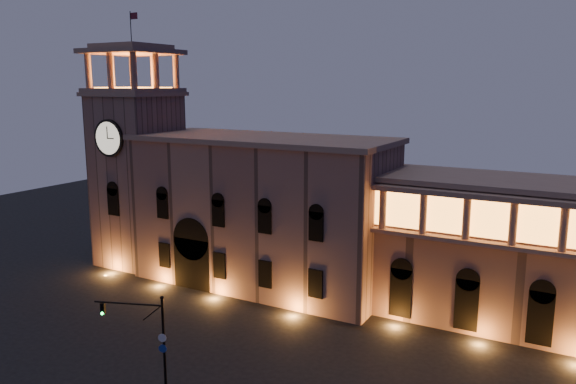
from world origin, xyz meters
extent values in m
plane|color=black|center=(0.00, 0.00, 0.00)|extent=(160.00, 160.00, 0.00)
cube|color=#7E5C52|center=(-2.00, 22.00, 8.50)|extent=(30.00, 12.00, 17.00)
cube|color=#8D7061|center=(-2.00, 22.00, 17.30)|extent=(30.80, 12.80, 0.60)
cube|color=black|center=(-8.00, 16.60, 3.00)|extent=(5.00, 1.40, 6.00)
cylinder|color=black|center=(-8.00, 16.60, 6.00)|extent=(5.00, 1.40, 5.00)
cube|color=orange|center=(-8.00, 16.40, 2.80)|extent=(4.20, 0.20, 5.00)
cube|color=#7E5C52|center=(-20.50, 21.00, 11.00)|extent=(9.00, 9.00, 22.00)
cube|color=#8D7061|center=(-20.50, 21.00, 22.25)|extent=(9.80, 9.80, 0.50)
cylinder|color=black|center=(-20.50, 16.32, 17.00)|extent=(4.60, 0.35, 4.60)
cylinder|color=beige|center=(-20.50, 16.18, 17.00)|extent=(4.00, 0.12, 4.00)
cube|color=#8D7061|center=(-20.50, 21.00, 22.75)|extent=(9.40, 9.40, 0.50)
cube|color=orange|center=(-20.50, 21.00, 23.05)|extent=(6.80, 6.80, 0.15)
cylinder|color=#8D7061|center=(-24.30, 17.20, 25.10)|extent=(0.76, 0.76, 4.20)
cylinder|color=#8D7061|center=(-20.50, 17.20, 25.10)|extent=(0.76, 0.76, 4.20)
cylinder|color=#8D7061|center=(-16.70, 17.20, 25.10)|extent=(0.76, 0.76, 4.20)
cylinder|color=#8D7061|center=(-24.30, 24.80, 25.10)|extent=(0.76, 0.76, 4.20)
cylinder|color=#8D7061|center=(-20.50, 24.80, 25.10)|extent=(0.76, 0.76, 4.20)
cylinder|color=#8D7061|center=(-16.70, 24.80, 25.10)|extent=(0.76, 0.76, 4.20)
cylinder|color=#8D7061|center=(-24.30, 21.00, 25.10)|extent=(0.76, 0.76, 4.20)
cylinder|color=#8D7061|center=(-16.70, 21.00, 25.10)|extent=(0.76, 0.76, 4.20)
cube|color=#8D7061|center=(-20.50, 21.00, 27.50)|extent=(9.80, 9.80, 0.60)
cube|color=#8D7061|center=(-20.50, 21.00, 28.10)|extent=(7.50, 7.50, 0.60)
cylinder|color=black|center=(-20.50, 21.00, 30.40)|extent=(0.10, 0.10, 4.00)
plane|color=#4B1523|center=(-19.90, 21.00, 31.80)|extent=(1.20, 0.00, 1.20)
cylinder|color=#8D7061|center=(14.00, 18.50, 11.50)|extent=(0.70, 0.70, 4.00)
cylinder|color=#8D7061|center=(18.00, 18.50, 11.50)|extent=(0.70, 0.70, 4.00)
cylinder|color=#8D7061|center=(22.00, 18.50, 11.50)|extent=(0.70, 0.70, 4.00)
cylinder|color=#8D7061|center=(26.00, 18.50, 11.50)|extent=(0.70, 0.70, 4.00)
cylinder|color=#8D7061|center=(30.00, 18.50, 11.50)|extent=(0.70, 0.70, 4.00)
cylinder|color=black|center=(4.38, -2.76, 3.82)|extent=(0.22, 0.22, 7.64)
sphere|color=black|center=(4.38, -2.76, 7.75)|extent=(0.31, 0.31, 0.31)
cylinder|color=black|center=(1.81, -3.69, 7.09)|extent=(5.18, 1.97, 0.13)
cube|color=black|center=(-0.14, -4.39, 6.55)|extent=(0.41, 0.40, 0.93)
cylinder|color=#0CE53F|center=(-0.08, -4.56, 6.24)|extent=(0.21, 0.15, 0.20)
cylinder|color=silver|center=(4.38, -2.93, 4.58)|extent=(0.63, 0.26, 0.65)
cylinder|color=navy|center=(4.38, -2.93, 3.71)|extent=(0.63, 0.26, 0.65)
camera|label=1|loc=(31.94, -32.89, 23.42)|focal=35.00mm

